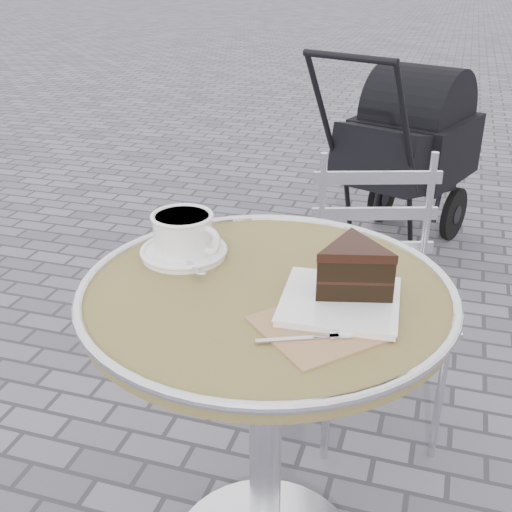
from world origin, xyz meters
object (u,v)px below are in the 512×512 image
(cafe_table, at_px, (266,360))
(baby_stroller, at_px, (403,158))
(cappuccino_set, at_px, (184,238))
(cake_plate_set, at_px, (350,277))
(bistro_chair, at_px, (376,263))

(cafe_table, bearing_deg, baby_stroller, 87.14)
(cappuccino_set, xyz_separation_m, baby_stroller, (0.30, 1.84, -0.34))
(cake_plate_set, bearing_deg, baby_stroller, 87.44)
(bistro_chair, height_order, baby_stroller, baby_stroller)
(cafe_table, bearing_deg, cake_plate_set, -1.67)
(cake_plate_set, xyz_separation_m, bistro_chair, (-0.02, 0.65, -0.28))
(cappuccino_set, distance_m, bistro_chair, 0.71)
(cappuccino_set, height_order, baby_stroller, baby_stroller)
(cake_plate_set, bearing_deg, bistro_chair, 87.43)
(cafe_table, height_order, bistro_chair, bistro_chair)
(baby_stroller, bearing_deg, cafe_table, -72.64)
(cake_plate_set, distance_m, bistro_chair, 0.71)
(baby_stroller, bearing_deg, bistro_chair, -67.99)
(cafe_table, relative_size, bistro_chair, 0.92)
(cappuccino_set, bearing_deg, cafe_table, -6.62)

